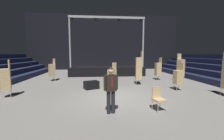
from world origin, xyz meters
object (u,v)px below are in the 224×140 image
at_px(stage_riser, 107,69).
at_px(loose_chair_near_man, 158,97).
at_px(chair_stack_mid_right, 112,75).
at_px(chair_stack_front_right, 181,68).
at_px(chair_stack_rear_right, 178,77).
at_px(man_with_tie, 111,87).
at_px(chair_stack_mid_centre, 52,70).
at_px(chair_stack_rear_left, 139,68).
at_px(chair_stack_mid_left, 158,69).
at_px(chair_stack_rear_centre, 6,79).
at_px(equipment_road_case, 91,85).

bearing_deg(stage_riser, loose_chair_near_man, -82.36).
relative_size(chair_stack_mid_right, loose_chair_near_man, 1.81).
bearing_deg(chair_stack_front_right, chair_stack_rear_right, 40.54).
xyz_separation_m(man_with_tie, chair_stack_rear_right, (4.49, 3.30, -0.15)).
bearing_deg(chair_stack_mid_centre, stage_riser, -89.07).
height_order(chair_stack_mid_centre, chair_stack_rear_left, chair_stack_rear_left).
xyz_separation_m(chair_stack_mid_left, chair_stack_rear_centre, (-10.01, -4.44, 0.00)).
bearing_deg(stage_riser, man_with_tie, -92.35).
xyz_separation_m(stage_riser, loose_chair_near_man, (1.47, -10.92, -0.03)).
relative_size(chair_stack_mid_centre, chair_stack_rear_right, 1.10).
bearing_deg(chair_stack_mid_centre, man_with_tie, 174.07).
distance_m(chair_stack_front_right, equipment_road_case, 7.44).
height_order(chair_stack_mid_left, chair_stack_mid_right, chair_stack_mid_left).
xyz_separation_m(chair_stack_front_right, equipment_road_case, (-7.14, -1.88, -0.90)).
height_order(chair_stack_mid_right, equipment_road_case, chair_stack_mid_right).
bearing_deg(loose_chair_near_man, man_with_tie, -9.38).
bearing_deg(chair_stack_front_right, equipment_road_case, -2.74).
height_order(stage_riser, chair_stack_mid_right, stage_riser).
distance_m(stage_riser, chair_stack_mid_right, 6.86).
bearing_deg(stage_riser, equipment_road_case, -101.31).
distance_m(chair_stack_front_right, chair_stack_mid_right, 6.07).
bearing_deg(chair_stack_rear_centre, stage_riser, -57.99).
distance_m(chair_stack_mid_centre, equipment_road_case, 4.78).
bearing_deg(chair_stack_rear_centre, chair_stack_mid_centre, -34.68).
relative_size(stage_riser, chair_stack_mid_left, 3.97).
distance_m(chair_stack_mid_left, chair_stack_rear_centre, 10.95).
distance_m(man_with_tie, chair_stack_mid_right, 4.25).
xyz_separation_m(chair_stack_rear_left, loose_chair_near_man, (-0.59, -5.10, -0.70)).
distance_m(man_with_tie, chair_stack_mid_centre, 8.62).
relative_size(chair_stack_rear_right, chair_stack_rear_centre, 0.87).
distance_m(stage_riser, chair_stack_front_right, 7.66).
xyz_separation_m(chair_stack_mid_left, chair_stack_mid_centre, (-9.09, 0.34, -0.04)).
xyz_separation_m(man_with_tie, chair_stack_front_right, (6.21, 6.06, 0.15)).
distance_m(chair_stack_rear_left, chair_stack_rear_centre, 8.20).
xyz_separation_m(chair_stack_rear_right, equipment_road_case, (-5.42, 0.88, -0.61)).
height_order(chair_stack_mid_centre, chair_stack_rear_right, chair_stack_mid_centre).
bearing_deg(chair_stack_mid_centre, loose_chair_near_man, -175.48).
distance_m(chair_stack_rear_centre, loose_chair_near_man, 7.62).
xyz_separation_m(chair_stack_mid_centre, chair_stack_rear_left, (6.85, -2.18, 0.29)).
xyz_separation_m(chair_stack_mid_left, equipment_road_case, (-5.67, -2.92, -0.73)).
distance_m(chair_stack_mid_left, chair_stack_mid_right, 5.18).
relative_size(stage_riser, chair_stack_mid_right, 4.56).
bearing_deg(chair_stack_mid_right, equipment_road_case, 133.54).
distance_m(man_with_tie, chair_stack_mid_left, 8.54).
xyz_separation_m(chair_stack_mid_right, chair_stack_rear_centre, (-5.70, -1.56, 0.13)).
bearing_deg(man_with_tie, chair_stack_mid_centre, -74.85).
xyz_separation_m(chair_stack_mid_right, chair_stack_mid_centre, (-4.78, 3.22, 0.08)).
bearing_deg(chair_stack_front_right, chair_stack_rear_left, -5.31).
bearing_deg(man_with_tie, loose_chair_near_man, 169.78).
relative_size(chair_stack_mid_centre, loose_chair_near_man, 1.99).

